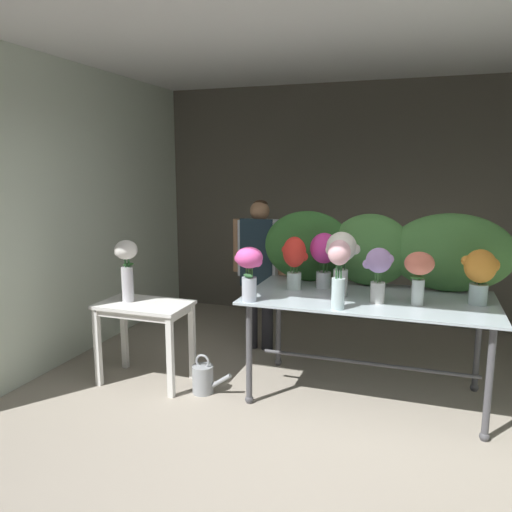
# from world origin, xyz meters

# --- Properties ---
(ground_plane) EXTENTS (8.12, 8.12, 0.00)m
(ground_plane) POSITION_xyz_m (0.00, 1.85, 0.00)
(ground_plane) COLOR #9E9384
(wall_back) EXTENTS (5.03, 0.12, 2.90)m
(wall_back) POSITION_xyz_m (0.00, 3.69, 1.45)
(wall_back) COLOR #5B564C
(wall_back) RESTS_ON ground
(wall_left) EXTENTS (0.12, 3.81, 2.90)m
(wall_left) POSITION_xyz_m (-2.51, 1.85, 1.45)
(wall_left) COLOR silver
(wall_left) RESTS_ON ground
(ceiling_slab) EXTENTS (5.15, 3.81, 0.12)m
(ceiling_slab) POSITION_xyz_m (0.00, 1.85, 2.96)
(ceiling_slab) COLOR silver
(ceiling_slab) RESTS_ON wall_back
(display_table_glass) EXTENTS (1.96, 1.04, 0.87)m
(display_table_glass) POSITION_xyz_m (0.44, 1.43, 0.75)
(display_table_glass) COLOR #B1C3CC
(display_table_glass) RESTS_ON ground
(side_table_white) EXTENTS (0.79, 0.49, 0.73)m
(side_table_white) POSITION_xyz_m (-1.46, 1.10, 0.62)
(side_table_white) COLOR white
(side_table_white) RESTS_ON ground
(florist) EXTENTS (0.58, 0.24, 1.57)m
(florist) POSITION_xyz_m (-0.76, 2.21, 0.96)
(florist) COLOR #232328
(florist) RESTS_ON ground
(foliage_backdrop) EXTENTS (2.13, 0.32, 0.66)m
(foliage_backdrop) POSITION_xyz_m (0.55, 1.83, 1.19)
(foliage_backdrop) COLOR #2D6028
(foliage_backdrop) RESTS_ON display_table_glass
(vase_coral_carnations) EXTENTS (0.22, 0.22, 0.41)m
(vase_coral_carnations) POSITION_xyz_m (0.81, 1.30, 1.14)
(vase_coral_carnations) COLOR silver
(vase_coral_carnations) RESTS_ON display_table_glass
(vase_sunset_dahlias) EXTENTS (0.28, 0.24, 0.43)m
(vase_sunset_dahlias) POSITION_xyz_m (1.25, 1.47, 1.12)
(vase_sunset_dahlias) COLOR silver
(vase_sunset_dahlias) RESTS_ON display_table_glass
(vase_lilac_snapdragons) EXTENTS (0.24, 0.20, 0.43)m
(vase_lilac_snapdragons) POSITION_xyz_m (0.52, 1.27, 1.13)
(vase_lilac_snapdragons) COLOR silver
(vase_lilac_snapdragons) RESTS_ON display_table_glass
(vase_blush_tulips) EXTENTS (0.17, 0.17, 0.52)m
(vase_blush_tulips) POSITION_xyz_m (0.26, 0.99, 1.17)
(vase_blush_tulips) COLOR silver
(vase_blush_tulips) RESTS_ON display_table_glass
(vase_scarlet_freesia) EXTENTS (0.23, 0.20, 0.46)m
(vase_scarlet_freesia) POSITION_xyz_m (-0.20, 1.47, 1.13)
(vase_scarlet_freesia) COLOR silver
(vase_scarlet_freesia) RESTS_ON display_table_glass
(vase_fuchsia_roses) EXTENTS (0.23, 0.21, 0.43)m
(vase_fuchsia_roses) POSITION_xyz_m (-0.44, 0.99, 1.13)
(vase_fuchsia_roses) COLOR silver
(vase_fuchsia_roses) RESTS_ON display_table_glass
(vase_magenta_lilies) EXTENTS (0.27, 0.24, 0.48)m
(vase_magenta_lilies) POSITION_xyz_m (0.03, 1.61, 1.17)
(vase_magenta_lilies) COLOR silver
(vase_magenta_lilies) RESTS_ON display_table_glass
(vase_ivory_stock) EXTENTS (0.28, 0.24, 0.53)m
(vase_ivory_stock) POSITION_xyz_m (0.21, 1.38, 1.20)
(vase_ivory_stock) COLOR silver
(vase_ivory_stock) RESTS_ON display_table_glass
(vase_white_roses_tall) EXTENTS (0.20, 0.20, 0.55)m
(vase_white_roses_tall) POSITION_xyz_m (-1.62, 1.10, 1.06)
(vase_white_roses_tall) COLOR silver
(vase_white_roses_tall) RESTS_ON side_table_white
(watering_can) EXTENTS (0.35, 0.18, 0.34)m
(watering_can) POSITION_xyz_m (-0.88, 1.06, 0.13)
(watering_can) COLOR #999EA3
(watering_can) RESTS_ON ground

